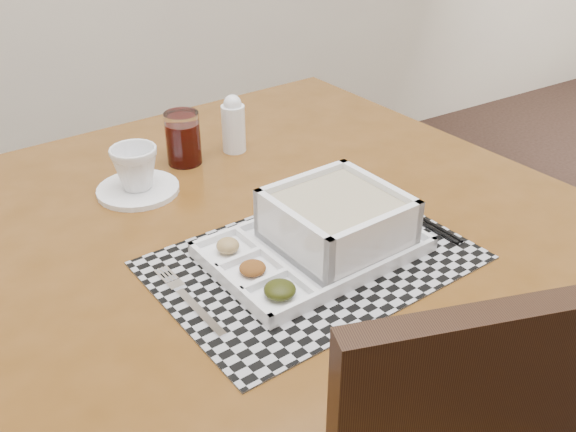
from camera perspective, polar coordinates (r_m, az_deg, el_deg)
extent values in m
cube|color=#512F0E|center=(1.09, -2.51, -1.99)|extent=(1.19, 1.19, 0.04)
cylinder|color=#512F0E|center=(1.90, 1.73, -1.13)|extent=(0.06, 0.06, 0.79)
cube|color=#512F0E|center=(1.49, -12.87, 3.91)|extent=(0.95, 0.11, 0.09)
cube|color=#512F0E|center=(1.40, 13.85, 2.05)|extent=(0.11, 0.95, 0.09)
cube|color=#A0A1A7|center=(0.99, 2.23, -3.96)|extent=(0.50, 0.37, 0.00)
cube|color=white|center=(1.00, 2.27, -3.02)|extent=(0.34, 0.24, 0.01)
cube|color=white|center=(1.07, -1.26, 0.02)|extent=(0.32, 0.03, 0.01)
cube|color=white|center=(0.93, 6.36, -5.37)|extent=(0.32, 0.03, 0.01)
cube|color=white|center=(0.92, -5.37, -5.65)|extent=(0.02, 0.22, 0.01)
cube|color=white|center=(1.09, 8.74, 0.22)|extent=(0.02, 0.22, 0.01)
cube|color=white|center=(0.96, -1.24, -3.96)|extent=(0.02, 0.20, 0.01)
cube|color=white|center=(0.92, -2.18, -5.84)|extent=(0.08, 0.01, 0.01)
cube|color=white|center=(0.96, -4.49, -3.88)|extent=(0.08, 0.01, 0.01)
ellipsoid|color=black|center=(0.89, -0.73, -6.57)|extent=(0.05, 0.05, 0.02)
ellipsoid|color=#50260D|center=(0.94, -3.17, -4.64)|extent=(0.04, 0.04, 0.02)
ellipsoid|color=olive|center=(0.99, -5.37, -2.64)|extent=(0.04, 0.04, 0.02)
cube|color=white|center=(1.01, 4.26, -2.02)|extent=(0.20, 0.20, 0.01)
cube|color=white|center=(1.05, 1.30, 1.66)|extent=(0.18, 0.03, 0.08)
cube|color=white|center=(0.94, 7.74, -2.48)|extent=(0.18, 0.03, 0.08)
cube|color=white|center=(0.94, 0.34, -1.90)|extent=(0.03, 0.18, 0.08)
cube|color=white|center=(1.04, 7.96, 1.16)|extent=(0.03, 0.18, 0.08)
cube|color=#BFB78E|center=(0.99, 4.33, -0.49)|extent=(0.17, 0.17, 0.07)
cube|color=silver|center=(0.89, -7.68, -8.40)|extent=(0.02, 0.12, 0.00)
cube|color=silver|center=(0.95, -9.94, -6.04)|extent=(0.02, 0.02, 0.00)
cube|color=silver|center=(0.97, -11.25, -5.34)|extent=(0.01, 0.04, 0.00)
cube|color=silver|center=(0.97, -10.93, -5.23)|extent=(0.01, 0.04, 0.00)
cube|color=silver|center=(0.97, -10.62, -5.11)|extent=(0.01, 0.04, 0.00)
cube|color=silver|center=(0.97, -10.30, -4.99)|extent=(0.01, 0.04, 0.00)
cube|color=silver|center=(1.09, 9.79, -0.57)|extent=(0.02, 0.12, 0.00)
ellipsoid|color=silver|center=(1.15, 6.63, 1.38)|extent=(0.04, 0.06, 0.01)
cylinder|color=black|center=(1.12, 10.28, 0.31)|extent=(0.03, 0.24, 0.01)
cylinder|color=black|center=(1.13, 10.63, 0.46)|extent=(0.03, 0.24, 0.01)
cylinder|color=white|center=(1.21, -13.18, 2.30)|extent=(0.15, 0.15, 0.01)
imported|color=white|center=(1.19, -13.43, 4.19)|extent=(0.10, 0.10, 0.08)
cylinder|color=white|center=(1.28, -9.30, 6.83)|extent=(0.07, 0.07, 0.11)
cylinder|color=#3C0604|center=(1.29, -9.26, 6.38)|extent=(0.06, 0.06, 0.08)
cylinder|color=white|center=(1.32, -4.86, 7.75)|extent=(0.05, 0.05, 0.10)
sphere|color=white|center=(1.30, -4.96, 9.93)|extent=(0.04, 0.04, 0.04)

